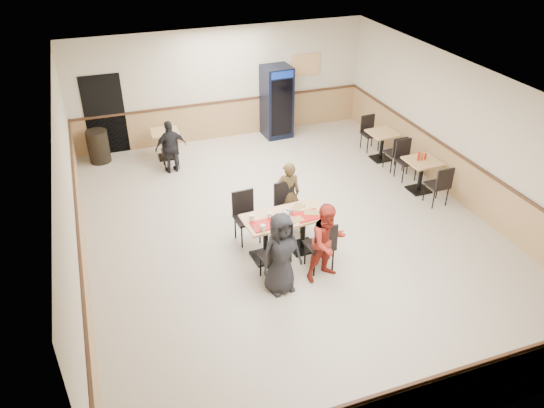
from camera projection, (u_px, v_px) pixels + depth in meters
name	position (u px, v px, depth m)	size (l,w,h in m)	color
ground	(289.00, 229.00, 10.87)	(10.00, 10.00, 0.00)	beige
room_shell	(319.00, 143.00, 13.14)	(10.00, 10.00, 10.00)	silver
main_table	(285.00, 229.00, 9.90)	(1.59, 0.87, 0.83)	black
main_chairs	(282.00, 230.00, 9.90)	(1.48, 1.90, 1.05)	black
diner_woman_left	(281.00, 254.00, 8.89)	(0.74, 0.48, 1.52)	black
diner_woman_right	(327.00, 242.00, 9.20)	(0.72, 0.56, 1.49)	maroon
diner_man_opposite	(288.00, 194.00, 10.74)	(0.51, 0.33, 1.39)	#513F22
lone_diner	(171.00, 147.00, 12.74)	(0.77, 0.32, 1.32)	black
tabletop_clutter	(286.00, 218.00, 9.66)	(1.37, 0.72, 0.12)	#B30E0B
side_table_near	(421.00, 171.00, 12.00)	(0.73, 0.73, 0.77)	black
side_table_near_chair_south	(437.00, 184.00, 11.52)	(0.45, 0.45, 0.97)	black
side_table_near_chair_north	(407.00, 160.00, 12.51)	(0.45, 0.45, 0.97)	black
side_table_far	(382.00, 141.00, 13.41)	(0.72, 0.72, 0.74)	black
side_table_far_chair_south	(394.00, 152.00, 12.94)	(0.44, 0.44, 0.94)	black
side_table_far_chair_north	(371.00, 133.00, 13.90)	(0.44, 0.44, 0.94)	black
condiment_caddy	(421.00, 156.00, 11.85)	(0.23, 0.06, 0.20)	red
back_table	(166.00, 140.00, 13.50)	(0.71, 0.71, 0.73)	black
back_table_chair_lone	(170.00, 150.00, 13.04)	(0.43, 0.43, 0.92)	black
pepsi_cooler	(277.00, 102.00, 14.47)	(0.77, 0.78, 1.96)	black
trash_bin	(98.00, 146.00, 13.34)	(0.53, 0.53, 0.83)	black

